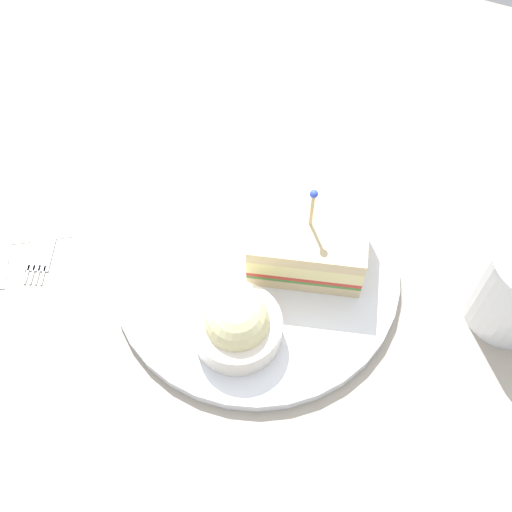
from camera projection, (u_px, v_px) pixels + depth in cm
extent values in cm
cube|color=#9E9384|center=(256.00, 279.00, 63.02)|extent=(90.24, 90.24, 2.00)
cylinder|color=white|center=(256.00, 271.00, 61.64)|extent=(25.93, 25.93, 1.23)
cube|color=beige|center=(307.00, 252.00, 61.15)|extent=(11.54, 9.71, 1.33)
cube|color=#478438|center=(307.00, 247.00, 60.41)|extent=(11.54, 9.71, 0.40)
cube|color=red|center=(308.00, 244.00, 60.02)|extent=(11.54, 9.71, 0.50)
cube|color=#EFE093|center=(308.00, 238.00, 59.06)|extent=(11.54, 9.71, 1.73)
cube|color=beige|center=(310.00, 228.00, 57.74)|extent=(11.54, 9.71, 1.33)
cylinder|color=tan|center=(312.00, 212.00, 55.62)|extent=(0.30, 0.30, 4.93)
sphere|color=blue|center=(314.00, 194.00, 53.50)|extent=(0.70, 0.70, 0.70)
cylinder|color=silver|center=(237.00, 329.00, 56.57)|extent=(7.52, 7.52, 2.68)
sphere|color=beige|center=(237.00, 322.00, 55.39)|extent=(5.42, 5.42, 5.42)
cube|color=white|center=(31.00, 203.00, 66.10)|extent=(11.57, 11.89, 0.15)
cube|color=silver|center=(53.00, 203.00, 66.01)|extent=(3.15, 7.78, 0.35)
cube|color=silver|center=(40.00, 254.00, 63.05)|extent=(3.24, 4.12, 0.35)
cube|color=silver|center=(27.00, 274.00, 61.96)|extent=(0.81, 1.95, 0.35)
cube|color=silver|center=(32.00, 274.00, 61.94)|extent=(0.81, 1.95, 0.35)
cube|color=silver|center=(38.00, 275.00, 61.93)|extent=(0.81, 1.95, 0.35)
cube|color=silver|center=(43.00, 275.00, 61.91)|extent=(0.81, 1.95, 0.35)
cube|color=silver|center=(8.00, 202.00, 66.02)|extent=(4.28, 7.83, 0.35)
cube|color=silver|center=(1.00, 255.00, 62.97)|extent=(4.45, 6.94, 0.24)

